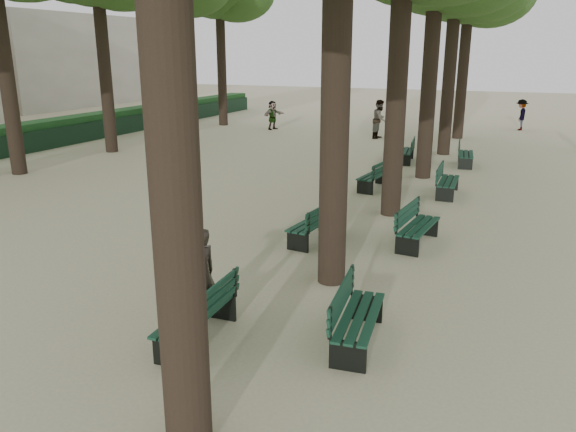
% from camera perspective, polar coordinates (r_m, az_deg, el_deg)
% --- Properties ---
extents(ground, '(120.00, 120.00, 0.00)m').
position_cam_1_polar(ground, '(9.03, -11.21, -11.93)').
color(ground, '#B8B28B').
rests_on(ground, ground).
extents(bench_left_0, '(0.64, 1.82, 0.92)m').
position_cam_1_polar(bench_left_0, '(8.73, -9.21, -10.83)').
color(bench_left_0, black).
rests_on(bench_left_0, ground).
extents(bench_left_1, '(0.77, 1.85, 0.92)m').
position_cam_1_polar(bench_left_1, '(12.97, 2.63, -1.42)').
color(bench_left_1, black).
rests_on(bench_left_1, ground).
extents(bench_left_2, '(0.79, 1.86, 0.92)m').
position_cam_1_polar(bench_left_2, '(18.12, 8.76, 3.57)').
color(bench_left_2, black).
rests_on(bench_left_2, ground).
extents(bench_left_3, '(0.78, 1.86, 0.92)m').
position_cam_1_polar(bench_left_3, '(22.82, 11.84, 6.05)').
color(bench_left_3, black).
rests_on(bench_left_3, ground).
extents(bench_right_0, '(0.75, 1.85, 0.92)m').
position_cam_1_polar(bench_right_0, '(8.62, 7.15, -11.14)').
color(bench_right_0, black).
rests_on(bench_right_0, ground).
extents(bench_right_1, '(0.76, 1.85, 0.92)m').
position_cam_1_polar(bench_right_1, '(13.04, 13.05, -1.75)').
color(bench_right_1, black).
rests_on(bench_right_1, ground).
extents(bench_right_2, '(0.63, 1.82, 0.92)m').
position_cam_1_polar(bench_right_2, '(17.77, 15.90, 2.88)').
color(bench_right_2, black).
rests_on(bench_right_2, ground).
extents(bench_right_3, '(0.76, 1.85, 0.92)m').
position_cam_1_polar(bench_right_3, '(22.69, 17.58, 5.58)').
color(bench_right_3, black).
rests_on(bench_right_3, ground).
extents(man_with_map, '(0.69, 0.69, 1.56)m').
position_cam_1_polar(man_with_map, '(9.20, -8.81, -5.86)').
color(man_with_map, black).
rests_on(man_with_map, ground).
extents(pedestrian_b, '(0.37, 1.10, 1.70)m').
position_cam_1_polar(pedestrian_b, '(34.13, 22.59, 9.47)').
color(pedestrian_b, '#262628').
rests_on(pedestrian_b, ground).
extents(pedestrian_e, '(0.82, 1.50, 1.60)m').
position_cam_1_polar(pedestrian_e, '(31.90, -1.58, 10.21)').
color(pedestrian_e, '#262628').
rests_on(pedestrian_e, ground).
extents(pedestrian_a, '(0.47, 0.97, 1.92)m').
position_cam_1_polar(pedestrian_a, '(28.88, 9.30, 9.68)').
color(pedestrian_a, '#262628').
rests_on(pedestrian_a, ground).
extents(fence, '(0.08, 42.00, 0.90)m').
position_cam_1_polar(fence, '(26.56, -25.30, 6.65)').
color(fence, black).
rests_on(fence, ground).
extents(hedge, '(1.20, 42.00, 1.20)m').
position_cam_1_polar(hedge, '(27.06, -26.34, 6.99)').
color(hedge, '#16401A').
rests_on(hedge, ground).
extents(building_far, '(12.00, 16.00, 7.00)m').
position_cam_1_polar(building_far, '(52.42, -23.79, 14.27)').
color(building_far, '#B7B2A3').
rests_on(building_far, ground).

